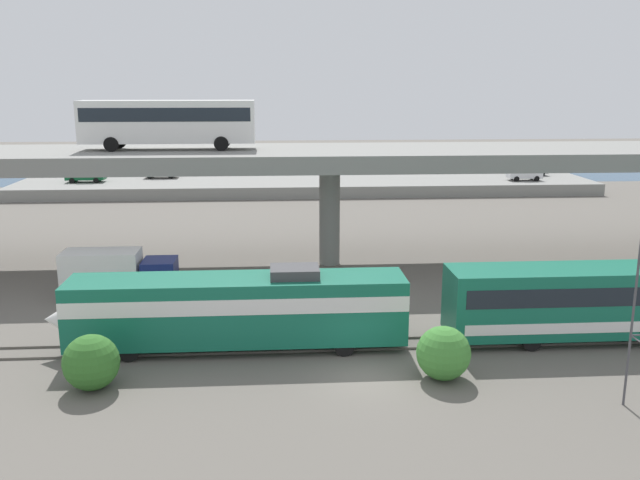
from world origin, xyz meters
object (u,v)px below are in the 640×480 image
object	(u,v)px
parked_car_1	(86,172)
parked_car_3	(86,176)
train_locomotive	(221,307)
parked_car_0	(161,172)
parked_car_2	(530,169)
parked_car_4	(525,174)
transit_bus_on_overpass	(168,120)
service_truck_west	(117,273)

from	to	relation	value
parked_car_1	parked_car_3	world-z (taller)	same
train_locomotive	parked_car_0	xyz separation A→B (m)	(-11.43, 53.31, -0.02)
parked_car_3	parked_car_0	bearing A→B (deg)	-159.71
parked_car_2	parked_car_4	world-z (taller)	same
train_locomotive	parked_car_1	world-z (taller)	train_locomotive
parked_car_0	parked_car_1	bearing A→B (deg)	177.16
parked_car_0	transit_bus_on_overpass	bearing A→B (deg)	-79.54
train_locomotive	service_truck_west	xyz separation A→B (m)	(-7.02, 8.60, -0.55)
train_locomotive	parked_car_3	distance (m)	53.98
parked_car_2	parked_car_3	distance (m)	55.52
service_truck_west	parked_car_1	bearing A→B (deg)	106.89
train_locomotive	service_truck_west	size ratio (longest dim) A/B	2.60
train_locomotive	parked_car_3	size ratio (longest dim) A/B	3.92
service_truck_west	parked_car_0	distance (m)	44.93
service_truck_west	parked_car_2	size ratio (longest dim) A/B	1.62
transit_bus_on_overpass	parked_car_2	bearing A→B (deg)	42.12
train_locomotive	parked_car_3	world-z (taller)	train_locomotive
parked_car_3	parked_car_4	xyz separation A→B (m)	(53.00, -2.19, -0.00)
parked_car_0	parked_car_1	world-z (taller)	same
service_truck_west	parked_car_2	xyz separation A→B (m)	(42.70, 44.05, 0.53)
train_locomotive	parked_car_1	distance (m)	57.63
parked_car_0	parked_car_4	xyz separation A→B (m)	(44.64, -5.29, -0.00)
transit_bus_on_overpass	parked_car_2	size ratio (longest dim) A/B	2.85
transit_bus_on_overpass	service_truck_west	bearing A→B (deg)	-107.65
parked_car_0	parked_car_3	bearing A→B (deg)	-159.71
transit_bus_on_overpass	parked_car_1	xyz separation A→B (m)	(-16.15, 37.52, -8.33)
transit_bus_on_overpass	parked_car_4	world-z (taller)	transit_bus_on_overpass
parked_car_1	parked_car_2	distance (m)	56.42
parked_car_0	parked_car_4	world-z (taller)	same
train_locomotive	parked_car_4	xyz separation A→B (m)	(33.21, 48.02, -0.03)
transit_bus_on_overpass	parked_car_1	distance (m)	41.69
parked_car_0	parked_car_3	distance (m)	8.92
transit_bus_on_overpass	parked_car_1	size ratio (longest dim) A/B	2.98
service_truck_west	parked_car_4	world-z (taller)	service_truck_west
service_truck_west	parked_car_3	xyz separation A→B (m)	(-12.77, 41.62, 0.53)
parked_car_2	parked_car_0	bearing A→B (deg)	-0.80
service_truck_west	parked_car_0	xyz separation A→B (m)	(-4.41, 44.71, 0.53)
transit_bus_on_overpass	parked_car_1	bearing A→B (deg)	113.29
parked_car_3	parked_car_4	world-z (taller)	same
parked_car_0	parked_car_3	world-z (taller)	same
parked_car_2	service_truck_west	bearing A→B (deg)	45.90
transit_bus_on_overpass	service_truck_west	world-z (taller)	transit_bus_on_overpass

